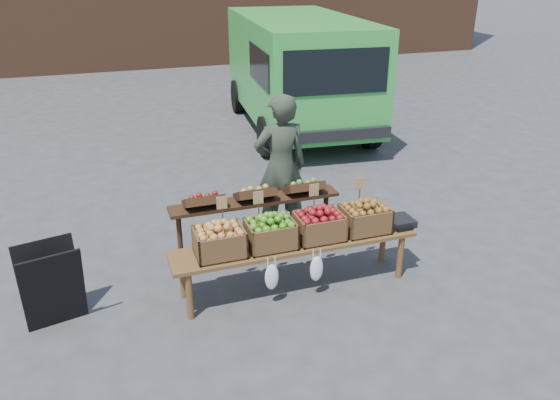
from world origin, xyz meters
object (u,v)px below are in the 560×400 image
object	(u,v)px
chalkboard_sign	(52,286)
crate_green_apples	(365,219)
back_table	(256,221)
crate_russet_pears	(271,234)
crate_golden_apples	(220,242)
vendor	(281,167)
display_bench	(295,265)
crate_red_apples	(319,226)
delivery_van	(298,74)
weighing_scale	(398,222)

from	to	relation	value
chalkboard_sign	crate_green_apples	world-z (taller)	chalkboard_sign
back_table	crate_russet_pears	world-z (taller)	back_table
crate_golden_apples	vendor	bearing A→B (deg)	48.91
back_table	crate_green_apples	size ratio (longest dim) A/B	4.20
display_bench	crate_red_apples	world-z (taller)	crate_red_apples
chalkboard_sign	crate_red_apples	world-z (taller)	chalkboard_sign
delivery_van	crate_russet_pears	world-z (taller)	delivery_van
crate_green_apples	weighing_scale	distance (m)	0.44
crate_golden_apples	crate_red_apples	bearing A→B (deg)	0.00
delivery_van	crate_golden_apples	bearing A→B (deg)	-112.17
vendor	crate_green_apples	bearing A→B (deg)	115.78
vendor	back_table	distance (m)	0.84
crate_golden_apples	crate_red_apples	distance (m)	1.10
delivery_van	crate_golden_apples	xyz separation A→B (m)	(-3.01, -5.74, -0.43)
crate_red_apples	back_table	bearing A→B (deg)	125.06
crate_russet_pears	delivery_van	bearing A→B (deg)	66.76
crate_golden_apples	crate_red_apples	size ratio (longest dim) A/B	1.00
vendor	chalkboard_sign	bearing A→B (deg)	23.20
chalkboard_sign	crate_red_apples	xyz separation A→B (m)	(2.75, -0.17, 0.27)
delivery_van	chalkboard_sign	bearing A→B (deg)	-124.40
delivery_van	vendor	bearing A→B (deg)	-107.67
chalkboard_sign	crate_golden_apples	distance (m)	1.68
display_bench	crate_red_apples	distance (m)	0.51
back_table	weighing_scale	distance (m)	1.65
vendor	back_table	world-z (taller)	vendor
crate_golden_apples	crate_red_apples	xyz separation A→B (m)	(1.10, 0.00, 0.00)
delivery_van	crate_russet_pears	bearing A→B (deg)	-107.70
crate_golden_apples	crate_green_apples	size ratio (longest dim) A/B	1.00
back_table	display_bench	xyz separation A→B (m)	(0.23, -0.72, -0.24)
vendor	crate_russet_pears	world-z (taller)	vendor
delivery_van	crate_red_apples	distance (m)	6.06
crate_golden_apples	weighing_scale	bearing A→B (deg)	0.00
vendor	display_bench	world-z (taller)	vendor
crate_green_apples	crate_golden_apples	bearing A→B (deg)	180.00
chalkboard_sign	crate_russet_pears	xyz separation A→B (m)	(2.20, -0.17, 0.27)
display_bench	crate_green_apples	size ratio (longest dim) A/B	5.40
crate_green_apples	weighing_scale	size ratio (longest dim) A/B	1.47
crate_red_apples	vendor	bearing A→B (deg)	90.47
vendor	weighing_scale	xyz separation A→B (m)	(0.99, -1.25, -0.33)
crate_russet_pears	crate_red_apples	xyz separation A→B (m)	(0.55, 0.00, 0.00)
delivery_van	crate_russet_pears	size ratio (longest dim) A/B	10.18
crate_green_apples	weighing_scale	xyz separation A→B (m)	(0.43, 0.00, -0.10)
crate_russet_pears	crate_green_apples	world-z (taller)	same
display_bench	back_table	bearing A→B (deg)	107.73
crate_golden_apples	crate_green_apples	xyz separation A→B (m)	(1.65, 0.00, 0.00)
delivery_van	weighing_scale	distance (m)	5.84
delivery_van	back_table	bearing A→B (deg)	-110.20
crate_golden_apples	crate_russet_pears	bearing A→B (deg)	0.00
crate_golden_apples	crate_red_apples	world-z (taller)	same
back_table	crate_russet_pears	bearing A→B (deg)	-93.56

